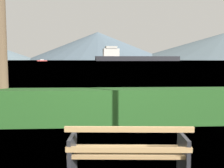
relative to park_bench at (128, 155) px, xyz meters
The scene contains 6 objects.
water_surface 306.44m from the park_bench, 90.00° to the left, with size 620.00×620.00×0.00m, color #6B8EA3.
park_bench is the anchor object (origin of this frame).
hedge_row 3.31m from the park_bench, 89.93° to the left, with size 8.36×0.67×0.92m, color #285B23.
cargo_ship_large 262.75m from the park_bench, 82.70° to the left, with size 85.89×20.13×14.38m.
fishing_boat_near 227.37m from the park_bench, 102.02° to the left, with size 8.85×6.16×1.49m.
distant_hills 565.75m from the park_bench, 79.89° to the left, with size 873.39×413.43×61.16m.
Camera 1 is at (-0.39, -3.36, 1.67)m, focal length 42.27 mm.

